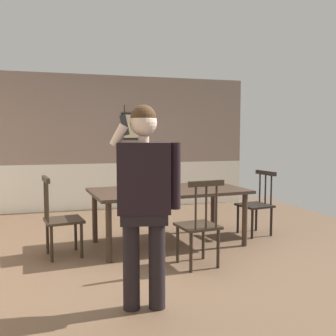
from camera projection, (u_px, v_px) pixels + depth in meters
name	position (u px, v px, depth m)	size (l,w,h in m)	color
ground_plane	(155.00, 258.00, 4.48)	(7.12, 7.12, 0.00)	brown
room_back_partition	(116.00, 145.00, 7.47)	(5.35, 0.17, 2.61)	gray
dining_table	(168.00, 195.00, 4.99)	(2.09, 1.26, 0.74)	#38281E
chair_near_window	(257.00, 204.00, 5.51)	(0.49, 0.49, 0.93)	black
chair_by_doorway	(60.00, 218.00, 4.50)	(0.49, 0.49, 0.97)	#2D2319
chair_at_table_head	(199.00, 225.00, 4.15)	(0.47, 0.47, 0.98)	#2D2319
person_figure	(145.00, 193.00, 3.09)	(0.58, 0.31, 1.70)	black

